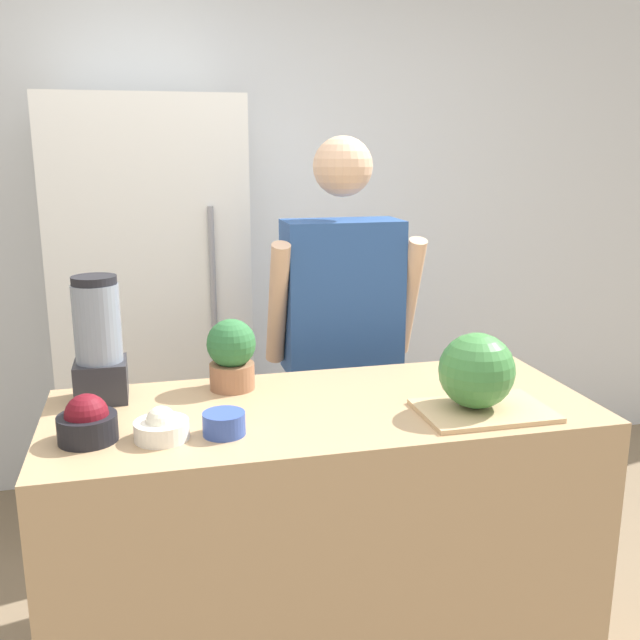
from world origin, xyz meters
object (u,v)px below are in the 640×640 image
Objects in this scene: person at (341,355)px; potted_plant at (232,354)px; watermelon at (477,371)px; bowl_small_blue at (224,424)px; blender at (99,342)px; refrigerator at (153,317)px; bowl_cherries at (87,422)px; bowl_cream at (161,427)px.

person is 0.69m from potted_plant.
watermelon is 0.72m from bowl_small_blue.
person is 15.25× the size of bowl_small_blue.
blender is (-1.04, 0.36, 0.06)m from watermelon.
blender is (-0.17, -1.05, 0.18)m from refrigerator.
bowl_cherries reaches higher than bowl_cream.
potted_plant is at bearing 57.35° from bowl_cream.
watermelon is at bearing -29.29° from potted_plant.
bowl_cherries is at bearing -138.73° from person.
refrigerator is 1.66m from watermelon.
person reaches higher than bowl_small_blue.
watermelon is 0.88m from bowl_cream.
person is at bearing -39.06° from refrigerator.
bowl_cherries is 0.34m from blender.
bowl_cream is (-0.87, 0.01, -0.09)m from watermelon.
refrigerator is at bearing 140.94° from person.
watermelon is 1.06m from bowl_cherries.
refrigerator is 1.39m from bowl_cream.
person is 0.86m from watermelon.
blender is at bearing 86.30° from bowl_cherries.
bowl_cream is 1.26× the size of bowl_small_blue.
bowl_small_blue is 0.50× the size of potted_plant.
bowl_small_blue is at bearing -83.56° from refrigerator.
bowl_small_blue is at bearing -2.96° from bowl_cream.
bowl_cream is at bearing -130.93° from person.
potted_plant is (0.07, 0.36, 0.08)m from bowl_small_blue.
blender is (-0.87, -0.47, 0.24)m from person.
refrigerator is 8.67× the size of watermelon.
refrigerator reaches higher than bowl_cream.
refrigerator is 8.41× the size of potted_plant.
person is 1.09m from bowl_cream.
potted_plant reaches higher than bowl_small_blue.
refrigerator is at bearing 102.16° from potted_plant.
bowl_cherries is at bearing -142.14° from potted_plant.
bowl_cream is 0.43m from potted_plant.
person is at bearing 43.90° from potted_plant.
refrigerator is 16.66× the size of bowl_small_blue.
watermelon is (0.87, -1.40, 0.12)m from refrigerator.
potted_plant is at bearing 79.67° from bowl_small_blue.
blender is 1.69× the size of potted_plant.
bowl_cherries is (-0.89, -0.78, 0.11)m from person.
watermelon is at bearing -19.02° from blender.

